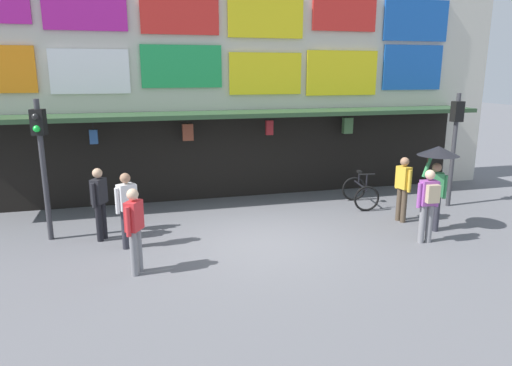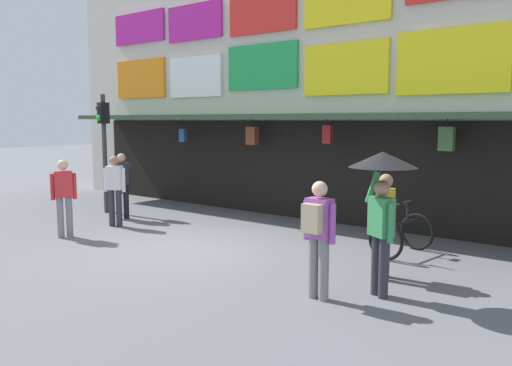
% 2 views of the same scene
% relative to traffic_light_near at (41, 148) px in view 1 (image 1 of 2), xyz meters
% --- Properties ---
extents(ground_plane, '(80.00, 80.00, 0.00)m').
position_rel_traffic_light_near_xyz_m(ground_plane, '(4.64, -1.40, -2.14)').
color(ground_plane, slate).
extents(shopfront, '(18.00, 2.60, 8.00)m').
position_rel_traffic_light_near_xyz_m(shopfront, '(4.65, 3.16, 1.82)').
color(shopfront, beige).
rests_on(shopfront, ground).
extents(traffic_light_near, '(0.32, 0.35, 3.20)m').
position_rel_traffic_light_near_xyz_m(traffic_light_near, '(0.00, 0.00, 0.00)').
color(traffic_light_near, '#38383D').
rests_on(traffic_light_near, ground).
extents(traffic_light_far, '(0.28, 0.33, 3.20)m').
position_rel_traffic_light_near_xyz_m(traffic_light_far, '(10.64, 0.02, 0.00)').
color(traffic_light_far, '#38383D').
rests_on(traffic_light_far, ground).
extents(bicycle_parked, '(0.88, 1.25, 1.05)m').
position_rel_traffic_light_near_xyz_m(bicycle_parked, '(8.17, 0.67, -1.75)').
color(bicycle_parked, black).
rests_on(bicycle_parked, ground).
extents(pedestrian_in_white, '(0.28, 0.52, 1.68)m').
position_rel_traffic_light_near_xyz_m(pedestrian_in_white, '(8.53, -0.89, -1.19)').
color(pedestrian_in_white, brown).
rests_on(pedestrian_in_white, ground).
extents(pedestrian_with_umbrella, '(0.96, 0.96, 2.08)m').
position_rel_traffic_light_near_xyz_m(pedestrian_with_umbrella, '(8.85, -1.74, -0.50)').
color(pedestrian_with_umbrella, '#2D2D38').
rests_on(pedestrian_with_umbrella, ground).
extents(pedestrian_in_red, '(0.53, 0.37, 1.68)m').
position_rel_traffic_light_near_xyz_m(pedestrian_in_red, '(8.22, -2.40, -1.16)').
color(pedestrian_in_red, gray).
rests_on(pedestrian_in_red, ground).
extents(pedestrian_in_black, '(0.37, 0.47, 1.68)m').
position_rel_traffic_light_near_xyz_m(pedestrian_in_black, '(1.90, -2.41, -1.19)').
color(pedestrian_in_black, gray).
rests_on(pedestrian_in_black, ground).
extents(pedestrian_in_blue, '(0.47, 0.37, 1.68)m').
position_rel_traffic_light_near_xyz_m(pedestrian_in_blue, '(1.76, -1.00, -1.19)').
color(pedestrian_in_blue, '#2D2D38').
rests_on(pedestrian_in_blue, ground).
extents(pedestrian_in_yellow, '(0.37, 0.48, 1.68)m').
position_rel_traffic_light_near_xyz_m(pedestrian_in_yellow, '(1.15, -0.32, -1.19)').
color(pedestrian_in_yellow, black).
rests_on(pedestrian_in_yellow, ground).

